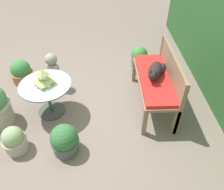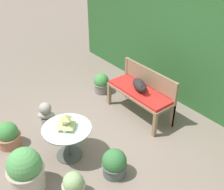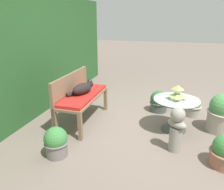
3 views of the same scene
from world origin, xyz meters
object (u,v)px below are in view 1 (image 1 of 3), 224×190
cat (155,71)px  potted_plant_bench_right (14,140)px  garden_bench (154,81)px  potted_plant_hedge_corner (21,72)px  garden_bust (53,69)px  potted_plant_table_far (65,140)px  potted_plant_path_edge (139,57)px  pagoda_birdhouse (43,78)px  patio_table (47,90)px

cat → potted_plant_bench_right: (0.84, -1.93, -0.45)m
garden_bench → potted_plant_hedge_corner: garden_bench is taller
garden_bench → potted_plant_bench_right: bearing=-66.8°
garden_bench → potted_plant_hedge_corner: (-0.68, -2.25, -0.26)m
garden_bust → potted_plant_hedge_corner: (-0.17, -0.62, -0.16)m
potted_plant_table_far → cat: bearing=124.5°
garden_bust → potted_plant_path_edge: garden_bust is taller
potted_plant_table_far → garden_bust: bearing=-165.8°
pagoda_birdhouse → garden_bust: (-0.64, -0.03, -0.29)m
potted_plant_bench_right → potted_plant_hedge_corner: bearing=-168.2°
potted_plant_path_edge → potted_plant_hedge_corner: potted_plant_hedge_corner is taller
garden_bust → potted_plant_path_edge: bearing=55.9°
cat → pagoda_birdhouse: (0.15, -1.60, 0.02)m
pagoda_birdhouse → potted_plant_hedge_corner: pagoda_birdhouse is taller
garden_bench → potted_plant_table_far: bearing=-55.8°
potted_plant_table_far → potted_plant_hedge_corner: (-1.55, -0.97, -0.00)m
potted_plant_table_far → potted_plant_bench_right: potted_plant_table_far is taller
garden_bench → potted_plant_table_far: size_ratio=3.03×
patio_table → pagoda_birdhouse: size_ratio=2.98×
patio_table → garden_bust: size_ratio=1.13×
cat → potted_plant_path_edge: (-1.09, -0.07, -0.43)m
potted_plant_path_edge → potted_plant_bench_right: bearing=-44.2°
garden_bench → cat: cat is taller
garden_bench → potted_plant_path_edge: garden_bench is taller
patio_table → potted_plant_bench_right: size_ratio=1.90×
garden_bench → pagoda_birdhouse: size_ratio=5.26×
cat → patio_table: 1.62m
cat → potted_plant_path_edge: cat is taller
potted_plant_path_edge → garden_bust: bearing=-69.3°
pagoda_birdhouse → potted_plant_path_edge: pagoda_birdhouse is taller
potted_plant_bench_right → garden_bench: bearing=113.2°
cat → potted_plant_bench_right: size_ratio=1.25×
patio_table → potted_plant_bench_right: (0.69, -0.33, -0.25)m
patio_table → potted_plant_table_far: 0.83m
garden_bust → potted_plant_table_far: size_ratio=1.52×
potted_plant_table_far → potted_plant_path_edge: bearing=148.4°
cat → potted_plant_hedge_corner: 2.39m
garden_bust → pagoda_birdhouse: bearing=-52.5°
potted_plant_bench_right → patio_table: bearing=154.2°
potted_plant_table_far → garden_bench: bearing=124.2°
cat → patio_table: cat is taller
cat → garden_bench: bearing=44.6°
garden_bench → potted_plant_path_edge: (-1.09, -0.07, -0.26)m
patio_table → garden_bust: 0.65m
garden_bust → potted_plant_path_edge: (-0.59, 1.56, -0.15)m
potted_plant_bench_right → cat: bearing=113.4°
potted_plant_path_edge → potted_plant_table_far: potted_plant_table_far is taller
cat → pagoda_birdhouse: bearing=-63.2°
garden_bench → patio_table: 1.61m
potted_plant_path_edge → potted_plant_hedge_corner: bearing=-79.2°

